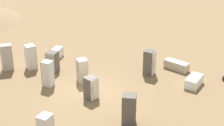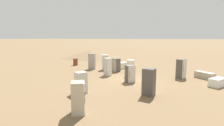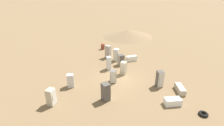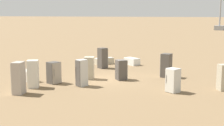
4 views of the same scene
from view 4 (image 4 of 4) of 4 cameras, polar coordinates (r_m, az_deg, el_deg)
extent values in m
plane|color=brown|center=(22.79, -0.33, -2.96)|extent=(1000.00, 1000.00, 0.00)
cube|color=gray|center=(97.47, 19.03, 6.09)|extent=(2.70, 2.70, 1.35)
cube|color=silver|center=(20.83, 19.46, -2.32)|extent=(0.61, 0.44, 1.57)
cube|color=#4C4742|center=(21.67, -10.61, -1.75)|extent=(0.91, 0.93, 1.48)
cube|color=gray|center=(21.38, -10.02, -1.88)|extent=(0.27, 0.69, 1.42)
cylinder|color=#2D2D2D|center=(21.19, -10.54, -1.79)|extent=(0.02, 0.02, 0.52)
cube|color=white|center=(29.26, 3.65, 0.27)|extent=(1.73, 1.47, 0.60)
cube|color=silver|center=(29.21, 3.65, 0.90)|extent=(1.66, 1.41, 0.04)
cube|color=silver|center=(22.92, -15.14, -2.29)|extent=(1.73, 1.06, 0.72)
cube|color=silver|center=(22.85, -15.17, -1.36)|extent=(1.66, 1.02, 0.04)
cube|color=#B2A88E|center=(22.73, -4.16, -0.92)|extent=(0.87, 0.86, 1.63)
cube|color=#BCB7AD|center=(22.77, -5.04, -0.92)|extent=(0.28, 0.59, 1.57)
cylinder|color=#2D2D2D|center=(22.98, -5.06, -0.62)|extent=(0.02, 0.02, 0.57)
cube|color=#4C4742|center=(23.69, 9.90, -0.45)|extent=(0.74, 0.82, 1.78)
cube|color=beige|center=(23.82, 9.12, -0.38)|extent=(0.12, 0.72, 1.71)
cylinder|color=#2D2D2D|center=(24.05, 9.29, -0.08)|extent=(0.02, 0.02, 0.62)
cube|color=silver|center=(19.25, 11.12, -3.12)|extent=(0.90, 0.86, 1.47)
cube|color=silver|center=(19.01, 10.49, -3.25)|extent=(0.63, 0.34, 1.41)
cylinder|color=#2D2D2D|center=(19.13, 9.88, -2.93)|extent=(0.02, 0.02, 0.51)
cube|color=#A89E93|center=(19.24, -16.68, -2.65)|extent=(0.78, 0.93, 1.92)
cube|color=silver|center=(19.37, -17.50, -2.62)|extent=(0.27, 0.74, 1.84)
cylinder|color=#2D2D2D|center=(19.61, -17.25, -2.18)|extent=(0.02, 0.02, 0.67)
cube|color=silver|center=(20.64, -14.25, -1.97)|extent=(0.92, 0.91, 1.79)
cube|color=beige|center=(20.97, -14.12, -1.80)|extent=(0.58, 0.37, 1.71)
cylinder|color=#2D2D2D|center=(20.95, -13.48, -1.53)|extent=(0.02, 0.02, 0.63)
cube|color=#4C4742|center=(27.25, -1.74, 0.90)|extent=(0.90, 0.90, 1.79)
cube|color=beige|center=(27.45, -1.14, 0.97)|extent=(0.59, 0.33, 1.72)
cylinder|color=#2D2D2D|center=(27.27, -0.80, 1.10)|extent=(0.02, 0.02, 0.63)
cube|color=#B2A88E|center=(29.50, -1.42, 0.33)|extent=(1.60, 1.80, 0.57)
cube|color=beige|center=(29.45, -1.42, 0.92)|extent=(1.53, 1.73, 0.04)
cube|color=#4C4742|center=(22.45, 1.68, -1.27)|extent=(0.96, 0.96, 1.45)
cube|color=beige|center=(22.59, 2.51, -1.21)|extent=(0.50, 0.49, 1.39)
cylinder|color=#2D2D2D|center=(22.37, 2.83, -1.12)|extent=(0.02, 0.02, 0.51)
cube|color=silver|center=(20.54, -5.53, -1.81)|extent=(0.77, 0.79, 1.77)
cube|color=#56514C|center=(20.37, -6.29, -1.92)|extent=(0.50, 0.27, 1.69)
cylinder|color=#2D2D2D|center=(20.50, -6.65, -1.61)|extent=(0.02, 0.02, 0.62)
torus|color=black|center=(31.87, 3.88, 0.65)|extent=(0.81, 0.81, 0.23)
camera|label=1|loc=(25.85, 54.70, 21.27)|focal=60.00mm
camera|label=2|loc=(25.78, 36.50, 5.14)|focal=28.00mm
camera|label=3|loc=(34.52, 29.37, 16.86)|focal=28.00mm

